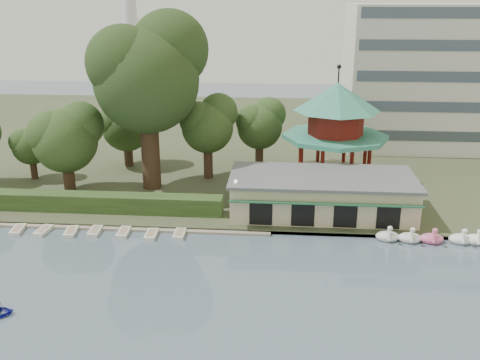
# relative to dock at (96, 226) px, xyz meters

# --- Properties ---
(ground_plane) EXTENTS (220.00, 220.00, 0.00)m
(ground_plane) POSITION_rel_dock_xyz_m (12.00, -17.20, -0.12)
(ground_plane) COLOR slate
(ground_plane) RESTS_ON ground
(shore) EXTENTS (220.00, 70.00, 0.40)m
(shore) POSITION_rel_dock_xyz_m (12.00, 34.80, 0.08)
(shore) COLOR #424930
(shore) RESTS_ON ground
(embankment) EXTENTS (220.00, 0.60, 0.30)m
(embankment) POSITION_rel_dock_xyz_m (12.00, 0.10, 0.03)
(embankment) COLOR gray
(embankment) RESTS_ON ground
(dock) EXTENTS (34.00, 1.60, 0.24)m
(dock) POSITION_rel_dock_xyz_m (0.00, 0.00, 0.00)
(dock) COLOR gray
(dock) RESTS_ON ground
(boathouse) EXTENTS (18.60, 9.39, 3.90)m
(boathouse) POSITION_rel_dock_xyz_m (22.00, 4.77, 2.25)
(boathouse) COLOR beige
(boathouse) RESTS_ON shore
(pavilion) EXTENTS (12.40, 12.40, 13.50)m
(pavilion) POSITION_rel_dock_xyz_m (24.00, 14.80, 7.36)
(pavilion) COLOR beige
(pavilion) RESTS_ON shore
(office_building) EXTENTS (38.00, 18.00, 20.00)m
(office_building) POSITION_rel_dock_xyz_m (44.67, 31.80, 9.61)
(office_building) COLOR silver
(office_building) RESTS_ON shore
(hedge) EXTENTS (30.00, 2.00, 1.80)m
(hedge) POSITION_rel_dock_xyz_m (-3.00, 3.30, 1.18)
(hedge) COLOR #314B20
(hedge) RESTS_ON shore
(lamp_post) EXTENTS (0.36, 0.36, 4.28)m
(lamp_post) POSITION_rel_dock_xyz_m (13.50, 1.80, 3.22)
(lamp_post) COLOR black
(lamp_post) RESTS_ON shore
(big_tree) EXTENTS (12.69, 11.83, 19.79)m
(big_tree) POSITION_rel_dock_xyz_m (3.16, 10.99, 13.58)
(big_tree) COLOR #3A281C
(big_tree) RESTS_ON shore
(small_trees) EXTENTS (39.46, 16.87, 10.20)m
(small_trees) POSITION_rel_dock_xyz_m (-2.08, 13.63, 6.23)
(small_trees) COLOR #3A281C
(small_trees) RESTS_ON shore
(swan_boats) EXTENTS (17.61, 1.96, 1.92)m
(swan_boats) POSITION_rel_dock_xyz_m (35.96, -0.73, 0.28)
(swan_boats) COLOR white
(swan_boats) RESTS_ON ground
(moored_rowboats) EXTENTS (24.75, 2.72, 0.36)m
(moored_rowboats) POSITION_rel_dock_xyz_m (-3.36, -1.45, 0.06)
(moored_rowboats) COLOR silver
(moored_rowboats) RESTS_ON ground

